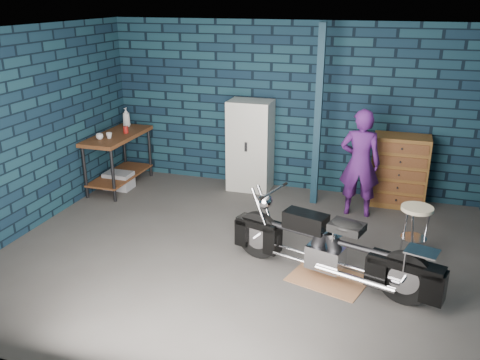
% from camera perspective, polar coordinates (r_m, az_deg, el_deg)
% --- Properties ---
extents(ground, '(6.00, 6.00, 0.00)m').
position_cam_1_polar(ground, '(6.43, 0.38, -8.33)').
color(ground, '#454340').
rests_on(ground, ground).
extents(room_walls, '(6.02, 5.01, 2.71)m').
position_cam_1_polar(room_walls, '(6.29, 1.93, 9.49)').
color(room_walls, black).
rests_on(room_walls, ground).
extents(support_post, '(0.10, 0.10, 2.70)m').
position_cam_1_polar(support_post, '(7.63, 8.75, 6.94)').
color(support_post, '#112938').
rests_on(support_post, ground).
extents(workbench, '(0.60, 1.40, 0.91)m').
position_cam_1_polar(workbench, '(8.69, -13.42, 2.13)').
color(workbench, brown).
rests_on(workbench, ground).
extents(drip_mat, '(0.98, 0.84, 0.01)m').
position_cam_1_polar(drip_mat, '(6.00, 9.90, -10.85)').
color(drip_mat, '#9B6743').
rests_on(drip_mat, ground).
extents(motorcycle, '(2.19, 1.15, 0.93)m').
position_cam_1_polar(motorcycle, '(5.78, 10.18, -6.92)').
color(motorcycle, black).
rests_on(motorcycle, ground).
extents(person, '(0.58, 0.39, 1.58)m').
position_cam_1_polar(person, '(7.46, 13.31, 1.86)').
color(person, '#4E1B67').
rests_on(person, ground).
extents(storage_bin, '(0.45, 0.32, 0.28)m').
position_cam_1_polar(storage_bin, '(8.70, -13.45, -0.05)').
color(storage_bin, gray).
rests_on(storage_bin, ground).
extents(locker, '(0.69, 0.49, 1.48)m').
position_cam_1_polar(locker, '(8.28, 1.15, 3.87)').
color(locker, beige).
rests_on(locker, ground).
extents(tool_chest, '(0.82, 0.46, 1.09)m').
position_cam_1_polar(tool_chest, '(8.04, 17.42, 0.95)').
color(tool_chest, brown).
rests_on(tool_chest, ground).
extents(shop_stool, '(0.49, 0.49, 0.69)m').
position_cam_1_polar(shop_stool, '(6.54, 18.96, -5.63)').
color(shop_stool, beige).
rests_on(shop_stool, ground).
extents(cup_a, '(0.15, 0.15, 0.09)m').
position_cam_1_polar(cup_a, '(8.31, -15.49, 4.72)').
color(cup_a, beige).
rests_on(cup_a, workbench).
extents(cup_b, '(0.10, 0.10, 0.09)m').
position_cam_1_polar(cup_b, '(8.34, -14.49, 4.86)').
color(cup_b, beige).
rests_on(cup_b, workbench).
extents(mug_red, '(0.11, 0.11, 0.11)m').
position_cam_1_polar(mug_red, '(8.59, -12.71, 5.54)').
color(mug_red, maroon).
rests_on(mug_red, workbench).
extents(bottle, '(0.13, 0.13, 0.33)m').
position_cam_1_polar(bottle, '(8.99, -12.65, 6.90)').
color(bottle, gray).
rests_on(bottle, workbench).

